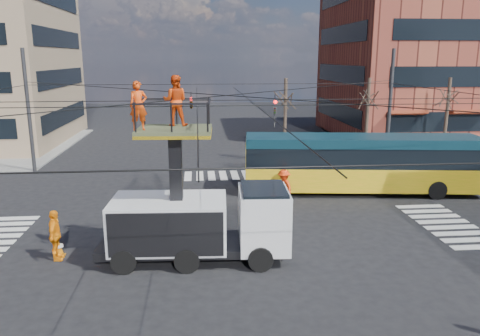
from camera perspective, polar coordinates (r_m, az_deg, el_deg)
name	(u,v)px	position (r m, az deg, el deg)	size (l,w,h in m)	color
ground	(227,232)	(20.58, -1.55, -7.78)	(120.00, 120.00, 0.00)	black
sidewalk_ne	(442,140)	(46.47, 23.43, 3.13)	(18.00, 18.00, 0.12)	slate
crosswalks	(227,232)	(20.58, -1.55, -7.75)	(22.40, 22.40, 0.02)	silver
building_ne	(443,62)	(48.97, 23.55, 11.78)	(20.06, 16.06, 14.00)	maroon
overhead_network	(224,133)	(19.85, -1.91, 4.27)	(24.24, 24.24, 8.00)	#2D2D30
tree_a	(285,98)	(33.36, 5.57, 8.49)	(2.00, 2.00, 6.00)	#382B21
tree_b	(368,97)	(34.98, 15.37, 8.30)	(2.00, 2.00, 6.00)	#382B21
tree_c	(449,97)	(37.49, 24.08, 7.93)	(2.00, 2.00, 6.00)	#382B21
utility_truck	(199,204)	(17.34, -5.05, -4.37)	(7.11, 2.93, 6.80)	black
city_bus	(361,162)	(26.82, 14.54, 0.67)	(13.05, 4.11, 3.20)	gold
traffic_cone	(59,248)	(19.35, -21.20, -9.10)	(0.36, 0.36, 0.65)	#CF6D08
worker_ground	(55,235)	(18.83, -21.61, -7.65)	(1.14, 0.47, 1.94)	orange
flagger	(284,187)	(24.11, 5.36, -2.34)	(1.19, 0.68, 1.84)	#F73A0F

